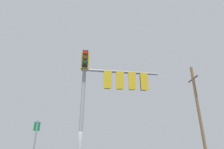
{
  "coord_description": "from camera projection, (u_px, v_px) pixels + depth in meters",
  "views": [
    {
      "loc": [
        7.48,
        -5.72,
        1.44
      ],
      "look_at": [
        0.5,
        1.3,
        5.61
      ],
      "focal_mm": 30.76,
      "sensor_mm": 36.0,
      "label": 1
    }
  ],
  "objects": [
    {
      "name": "utility_pole_wooden",
      "position": [
        199.0,
        113.0,
        19.09
      ],
      "size": [
        1.6,
        1.36,
        10.34
      ],
      "color": "brown",
      "rests_on": "ground"
    },
    {
      "name": "signal_mast_assembly",
      "position": [
        105.0,
        85.0,
        10.44
      ],
      "size": [
        3.03,
        3.82,
        6.87
      ],
      "color": "gray",
      "rests_on": "ground"
    }
  ]
}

